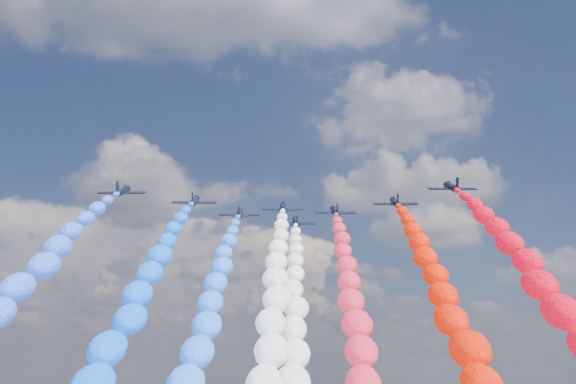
# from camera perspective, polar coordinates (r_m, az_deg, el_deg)

# --- Properties ---
(jet_0) EXTENTS (9.76, 13.26, 7.22)m
(jet_0) POSITION_cam_1_polar(r_m,az_deg,el_deg) (162.89, -12.26, 0.08)
(jet_0) COLOR black
(trail_0) EXTENTS (5.75, 95.40, 55.72)m
(trail_0) POSITION_cam_1_polar(r_m,az_deg,el_deg) (111.10, -18.79, -7.43)
(trail_0) COLOR blue
(jet_1) EXTENTS (10.20, 13.58, 7.22)m
(jet_1) POSITION_cam_1_polar(r_m,az_deg,el_deg) (169.51, -7.00, -0.65)
(jet_1) COLOR black
(trail_1) EXTENTS (5.75, 95.40, 55.72)m
(trail_1) POSITION_cam_1_polar(r_m,az_deg,el_deg) (116.56, -10.77, -8.15)
(trail_1) COLOR #0C55F9
(jet_2) EXTENTS (10.41, 13.73, 7.22)m
(jet_2) POSITION_cam_1_polar(r_m,az_deg,el_deg) (181.74, -3.63, -1.59)
(jet_2) COLOR black
(trail_2) EXTENTS (5.75, 95.40, 55.72)m
(trail_2) POSITION_cam_1_polar(r_m,az_deg,el_deg) (128.54, -5.59, -8.78)
(trail_2) COLOR blue
(jet_3) EXTENTS (10.14, 13.54, 7.22)m
(jet_3) POSITION_cam_1_polar(r_m,az_deg,el_deg) (175.07, -0.35, -1.16)
(jet_3) COLOR black
(trail_3) EXTENTS (5.75, 95.40, 55.72)m
(trail_3) POSITION_cam_1_polar(r_m,az_deg,el_deg) (121.53, -0.94, -8.58)
(trail_3) COLOR white
(jet_4) EXTENTS (10.56, 13.84, 7.22)m
(jet_4) POSITION_cam_1_polar(r_m,az_deg,el_deg) (191.48, 0.60, -2.23)
(jet_4) COLOR black
(trail_4) EXTENTS (5.75, 95.40, 55.72)m
(trail_4) POSITION_cam_1_polar(r_m,az_deg,el_deg) (138.21, 0.46, -9.17)
(trail_4) COLOR silver
(jet_5) EXTENTS (10.60, 13.87, 7.22)m
(jet_5) POSITION_cam_1_polar(r_m,az_deg,el_deg) (179.32, 3.54, -1.43)
(jet_5) COLOR black
(trail_5) EXTENTS (5.75, 95.40, 55.72)m
(trail_5) POSITION_cam_1_polar(r_m,az_deg,el_deg) (125.91, 4.69, -8.71)
(trail_5) COLOR red
(jet_6) EXTENTS (9.77, 13.27, 7.22)m
(jet_6) POSITION_cam_1_polar(r_m,az_deg,el_deg) (171.41, 8.03, -0.77)
(jet_6) COLOR black
(trail_6) EXTENTS (5.75, 95.40, 55.72)m
(trail_6) POSITION_cam_1_polar(r_m,az_deg,el_deg) (118.33, 11.34, -8.20)
(trail_6) COLOR red
(jet_7) EXTENTS (10.41, 13.74, 7.22)m
(jet_7) POSITION_cam_1_polar(r_m,az_deg,el_deg) (159.47, 12.14, 0.36)
(jet_7) COLOR black
(trail_7) EXTENTS (5.75, 95.40, 55.72)m
(trail_7) POSITION_cam_1_polar(r_m,az_deg,el_deg) (107.03, 17.91, -7.29)
(trail_7) COLOR red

